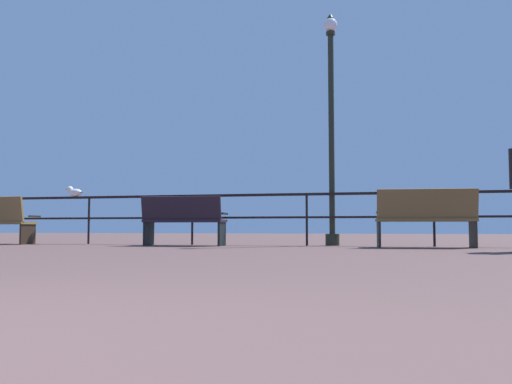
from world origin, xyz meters
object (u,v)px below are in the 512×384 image
object	(u,v)px
lamppost_center	(331,121)
seagull_on_rail	(74,192)
bench_near_right	(426,216)
bench_near_left	(183,219)

from	to	relation	value
lamppost_center	seagull_on_rail	world-z (taller)	lamppost_center
bench_near_right	seagull_on_rail	distance (m)	7.10
bench_near_right	lamppost_center	distance (m)	2.59
bench_near_left	bench_near_right	world-z (taller)	bench_near_right
bench_near_left	seagull_on_rail	xyz separation A→B (m)	(-2.71, 0.64, 0.59)
lamppost_center	seagull_on_rail	xyz separation A→B (m)	(-5.41, -0.16, -1.28)
bench_near_left	seagull_on_rail	bearing A→B (deg)	166.68
lamppost_center	bench_near_right	bearing A→B (deg)	-25.98
bench_near_left	seagull_on_rail	size ratio (longest dim) A/B	3.36
lamppost_center	seagull_on_rail	bearing A→B (deg)	-178.34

